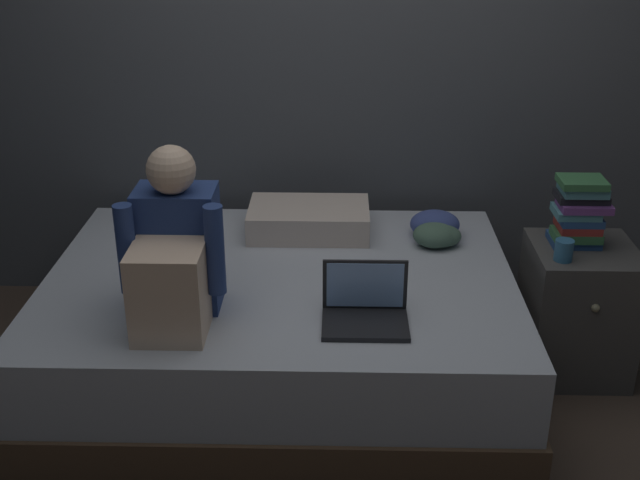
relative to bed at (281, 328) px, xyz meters
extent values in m
plane|color=#47382D|center=(0.20, -0.30, -0.25)|extent=(8.00, 8.00, 0.00)
cube|color=#4C4F54|center=(0.20, 0.90, 1.10)|extent=(5.60, 0.10, 2.70)
cube|color=brown|center=(0.00, 0.00, -0.15)|extent=(2.00, 1.50, 0.21)
cube|color=#B2B7C1|center=(0.00, 0.00, 0.11)|extent=(1.96, 1.46, 0.31)
cube|color=#474442|center=(1.30, 0.11, 0.04)|extent=(0.44, 0.44, 0.60)
sphere|color=gray|center=(1.30, -0.11, 0.18)|extent=(0.04, 0.04, 0.04)
cube|color=navy|center=(-0.36, -0.27, 0.50)|extent=(0.30, 0.20, 0.48)
sphere|color=beige|center=(-0.36, -0.30, 0.83)|extent=(0.18, 0.18, 0.18)
cube|color=beige|center=(-0.36, -0.49, 0.43)|extent=(0.26, 0.24, 0.34)
cylinder|color=navy|center=(-0.52, -0.41, 0.56)|extent=(0.07, 0.07, 0.34)
cylinder|color=navy|center=(-0.20, -0.41, 0.56)|extent=(0.07, 0.07, 0.34)
cube|color=black|center=(0.35, -0.43, 0.27)|extent=(0.32, 0.22, 0.02)
cube|color=black|center=(0.35, -0.32, 0.38)|extent=(0.32, 0.01, 0.20)
cube|color=#8CB2EA|center=(0.35, -0.32, 0.38)|extent=(0.29, 0.00, 0.18)
cube|color=beige|center=(0.10, 0.45, 0.33)|extent=(0.56, 0.36, 0.13)
cube|color=#284C84|center=(1.26, 0.17, 0.36)|extent=(0.20, 0.16, 0.03)
cube|color=#387042|center=(1.26, 0.14, 0.39)|extent=(0.20, 0.13, 0.04)
cube|color=#9E2D28|center=(1.26, 0.15, 0.43)|extent=(0.17, 0.16, 0.03)
cube|color=#284C84|center=(1.27, 0.15, 0.46)|extent=(0.18, 0.16, 0.03)
cube|color=teal|center=(1.25, 0.15, 0.50)|extent=(0.18, 0.15, 0.03)
cube|color=#703D84|center=(1.28, 0.14, 0.53)|extent=(0.21, 0.15, 0.03)
cube|color=black|center=(1.27, 0.17, 0.56)|extent=(0.21, 0.14, 0.03)
cube|color=teal|center=(1.27, 0.16, 0.60)|extent=(0.18, 0.16, 0.04)
cube|color=#387042|center=(1.26, 0.15, 0.63)|extent=(0.19, 0.16, 0.03)
cylinder|color=teal|center=(1.17, -0.01, 0.39)|extent=(0.08, 0.08, 0.09)
ellipsoid|color=#4C6B56|center=(0.71, 0.31, 0.31)|extent=(0.17, 0.15, 0.10)
ellipsoid|color=#3D4C8E|center=(0.69, 0.41, 0.32)|extent=(0.23, 0.19, 0.13)
ellipsoid|color=#4C6B56|center=(0.68, 0.30, 0.31)|extent=(0.20, 0.17, 0.11)
ellipsoid|color=#3D4C8E|center=(0.72, 0.33, 0.30)|extent=(0.15, 0.13, 0.08)
camera|label=1|loc=(0.24, -3.01, 1.77)|focal=44.95mm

